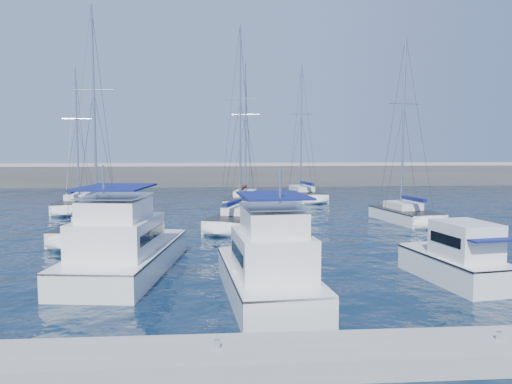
{
  "coord_description": "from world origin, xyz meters",
  "views": [
    {
      "loc": [
        0.07,
        -24.19,
        6.13
      ],
      "look_at": [
        2.57,
        9.1,
        3.0
      ],
      "focal_mm": 35.0,
      "sensor_mm": 36.0,
      "label": 1
    }
  ],
  "objects": [
    {
      "name": "breakwater",
      "position": [
        0.0,
        52.0,
        1.05
      ],
      "size": [
        160.0,
        6.0,
        4.45
      ],
      "color": "#424244",
      "rests_on": "ground"
    },
    {
      "name": "dock_cleat_centre",
      "position": [
        0.0,
        -11.0,
        0.72
      ],
      "size": [
        0.16,
        0.16,
        0.25
      ],
      "primitive_type": "cylinder",
      "color": "silver",
      "rests_on": "dock"
    },
    {
      "name": "motor_yacht_port_inner",
      "position": [
        -4.47,
        -0.47,
        1.13
      ],
      "size": [
        5.13,
        10.57,
        4.69
      ],
      "rotation": [
        0.0,
        0.0,
        -0.13
      ],
      "color": "silver",
      "rests_on": "ground"
    },
    {
      "name": "sailboat_mid_e",
      "position": [
        15.09,
        14.72,
        0.54
      ],
      "size": [
        4.26,
        7.28,
        15.16
      ],
      "rotation": [
        0.0,
        0.0,
        0.18
      ],
      "color": "silver",
      "rests_on": "ground"
    },
    {
      "name": "sailboat_mid_c",
      "position": [
        1.48,
        13.04,
        0.54
      ],
      "size": [
        5.32,
        8.02,
        15.37
      ],
      "rotation": [
        0.0,
        0.0,
        -0.35
      ],
      "color": "silver",
      "rests_on": "ground"
    },
    {
      "name": "sailboat_back_b",
      "position": [
        2.69,
        26.19,
        0.52
      ],
      "size": [
        4.57,
        8.86,
        14.82
      ],
      "rotation": [
        0.0,
        0.0,
        -0.17
      ],
      "color": "silver",
      "rests_on": "ground"
    },
    {
      "name": "ground",
      "position": [
        0.0,
        0.0,
        0.0
      ],
      "size": [
        220.0,
        220.0,
        0.0
      ],
      "primitive_type": "plane",
      "color": "black",
      "rests_on": "ground"
    },
    {
      "name": "sailboat_mid_b",
      "position": [
        -8.3,
        9.46,
        0.54
      ],
      "size": [
        3.95,
        8.15,
        15.73
      ],
      "rotation": [
        0.0,
        0.0,
        -0.12
      ],
      "color": "silver",
      "rests_on": "ground"
    },
    {
      "name": "dock",
      "position": [
        0.0,
        -11.0,
        0.3
      ],
      "size": [
        40.0,
        2.2,
        0.6
      ],
      "primitive_type": "cube",
      "color": "gray",
      "rests_on": "ground"
    },
    {
      "name": "motor_yacht_stbd_outer",
      "position": [
        10.74,
        -2.99,
        0.94
      ],
      "size": [
        3.32,
        6.09,
        3.2
      ],
      "rotation": [
        0.0,
        0.0,
        0.16
      ],
      "color": "silver",
      "rests_on": "ground"
    },
    {
      "name": "motor_yacht_stbd_inner",
      "position": [
        2.04,
        -4.86,
        1.13
      ],
      "size": [
        4.0,
        8.74,
        4.69
      ],
      "rotation": [
        0.0,
        0.0,
        0.09
      ],
      "color": "silver",
      "rests_on": "ground"
    },
    {
      "name": "sailboat_back_c",
      "position": [
        9.56,
        31.39,
        0.53
      ],
      "size": [
        4.37,
        8.45,
        15.48
      ],
      "rotation": [
        0.0,
        0.0,
        0.17
      ],
      "color": "silver",
      "rests_on": "ground"
    },
    {
      "name": "sailboat_back_a",
      "position": [
        -13.42,
        24.32,
        0.51
      ],
      "size": [
        3.63,
        8.87,
        13.84
      ],
      "rotation": [
        0.0,
        0.0,
        0.07
      ],
      "color": "silver",
      "rests_on": "ground"
    },
    {
      "name": "dock_cleat_near_stbd",
      "position": [
        8.0,
        -11.0,
        0.72
      ],
      "size": [
        0.16,
        0.16,
        0.25
      ],
      "primitive_type": "cylinder",
      "color": "silver",
      "rests_on": "dock"
    }
  ]
}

